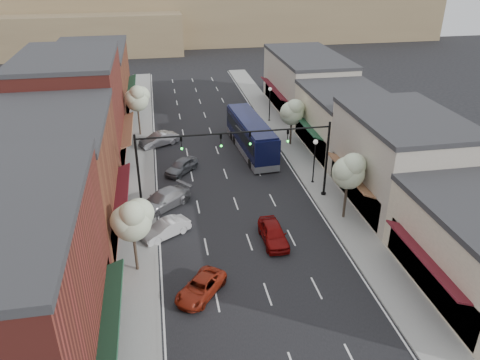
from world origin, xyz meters
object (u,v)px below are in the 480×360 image
tree_left_far (137,98)px  coach_bus (251,135)px  signal_mast_left (167,160)px  parked_car_d (181,166)px  lamp_post_near (315,154)px  parked_car_a (201,287)px  red_hatchback (273,233)px  tree_left_near (132,219)px  lamp_post_far (270,99)px  parked_car_b (165,229)px  parked_car_c (163,200)px  parked_car_e (159,140)px  tree_right_far (292,111)px  tree_right_near (350,170)px  signal_mast_right (301,150)px

tree_left_far → coach_bus: size_ratio=0.51×
signal_mast_left → parked_car_d: size_ratio=2.04×
lamp_post_near → parked_car_a: 18.45m
coach_bus → red_hatchback: 17.41m
tree_left_near → coach_bus: size_ratio=0.47×
lamp_post_far → parked_car_b: 27.91m
parked_car_c → parked_car_e: size_ratio=1.17×
tree_left_near → tree_right_far: bearing=50.3°
tree_right_near → lamp_post_near: tree_right_near is taller
tree_right_near → lamp_post_far: bearing=91.3°
tree_left_near → parked_car_e: size_ratio=1.28×
lamp_post_near → signal_mast_left: bearing=-169.4°
signal_mast_right → parked_car_c: (-11.82, 0.47, -3.87)m
signal_mast_right → lamp_post_near: bearing=48.9°
signal_mast_right → lamp_post_near: size_ratio=1.85×
lamp_post_near → parked_car_b: size_ratio=1.12×
tree_left_far → parked_car_a: 29.75m
red_hatchback → parked_car_a: (-6.04, -5.01, -0.17)m
red_hatchback → signal_mast_right: bearing=58.0°
signal_mast_right → parked_car_b: size_ratio=2.07×
lamp_post_near → parked_car_b: (-14.00, -6.53, -2.35)m
tree_left_far → parked_car_b: tree_left_far is taller
tree_left_far → coach_bus: bearing=-30.3°
signal_mast_left → parked_car_a: size_ratio=2.01×
lamp_post_far → parked_car_b: size_ratio=1.12×
tree_right_far → tree_left_far: 17.66m
red_hatchback → coach_bus: bearing=83.6°
lamp_post_far → parked_car_d: 17.76m
tree_left_near → signal_mast_right: bearing=30.1°
tree_right_near → parked_car_e: tree_right_near is taller
tree_right_far → red_hatchback: tree_right_far is taller
lamp_post_far → parked_car_e: (-14.00, -5.55, -2.27)m
lamp_post_far → tree_right_near: bearing=-88.7°
parked_car_d → parked_car_e: size_ratio=0.91×
tree_right_far → parked_car_e: bearing=170.2°
tree_right_near → parked_car_b: (-14.55, 0.03, -3.80)m
signal_mast_left → tree_left_near: 8.48m
parked_car_a → tree_right_far: bearing=99.2°
lamp_post_near → parked_car_b: lamp_post_near is taller
tree_right_near → parked_car_a: bearing=-150.2°
tree_right_near → parked_car_c: tree_right_near is taller
tree_left_near → lamp_post_far: (16.05, 28.06, -1.22)m
coach_bus → parked_car_d: bearing=-157.5°
parked_car_b → signal_mast_left: bearing=140.6°
coach_bus → red_hatchback: coach_bus is taller
tree_left_near → parked_car_a: tree_left_near is taller
tree_left_far → parked_car_e: bearing=-59.5°
tree_right_far → parked_car_a: size_ratio=1.33×
parked_car_c → tree_right_far: bearing=90.0°
tree_right_near → parked_car_a: 15.02m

